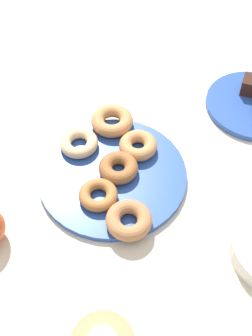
{
  "coord_description": "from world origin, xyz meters",
  "views": [
    {
      "loc": [
        0.46,
        0.22,
        0.69
      ],
      "look_at": [
        0.0,
        0.03,
        0.04
      ],
      "focal_mm": 44.41,
      "sensor_mm": 36.0,
      "label": 1
    }
  ],
  "objects_px": {
    "donut_1": "(129,220)",
    "donut_4": "(112,121)",
    "donut_5": "(138,145)",
    "donut_0": "(79,143)",
    "donut_2": "(100,196)",
    "donut_plate": "(112,175)",
    "donut_3": "(118,168)"
  },
  "relations": [
    {
      "from": "donut_1",
      "to": "donut_4",
      "type": "relative_size",
      "value": 0.93
    },
    {
      "from": "donut_0",
      "to": "donut_4",
      "type": "relative_size",
      "value": 0.88
    },
    {
      "from": "donut_1",
      "to": "donut_5",
      "type": "height_order",
      "value": "same"
    },
    {
      "from": "donut_0",
      "to": "donut_5",
      "type": "bearing_deg",
      "value": 108.42
    },
    {
      "from": "donut_2",
      "to": "donut_3",
      "type": "relative_size",
      "value": 0.95
    },
    {
      "from": "donut_2",
      "to": "donut_3",
      "type": "xyz_separation_m",
      "value": [
        -0.07,
        0.01,
        0.0
      ]
    },
    {
      "from": "donut_0",
      "to": "donut_2",
      "type": "distance_m",
      "value": 0.14
    },
    {
      "from": "donut_4",
      "to": "donut_5",
      "type": "height_order",
      "value": "donut_4"
    },
    {
      "from": "donut_plate",
      "to": "donut_0",
      "type": "bearing_deg",
      "value": -111.83
    },
    {
      "from": "donut_0",
      "to": "donut_5",
      "type": "relative_size",
      "value": 1.02
    },
    {
      "from": "donut_plate",
      "to": "donut_4",
      "type": "bearing_deg",
      "value": -156.44
    },
    {
      "from": "donut_0",
      "to": "donut_5",
      "type": "height_order",
      "value": "donut_5"
    },
    {
      "from": "donut_3",
      "to": "donut_plate",
      "type": "bearing_deg",
      "value": -59.44
    },
    {
      "from": "donut_0",
      "to": "donut_1",
      "type": "distance_m",
      "value": 0.22
    },
    {
      "from": "donut_5",
      "to": "donut_2",
      "type": "bearing_deg",
      "value": -8.57
    },
    {
      "from": "donut_2",
      "to": "donut_plate",
      "type": "bearing_deg",
      "value": -176.61
    },
    {
      "from": "donut_3",
      "to": "donut_4",
      "type": "xyz_separation_m",
      "value": [
        -0.12,
        -0.06,
        0.0
      ]
    },
    {
      "from": "donut_plate",
      "to": "donut_5",
      "type": "relative_size",
      "value": 3.78
    },
    {
      "from": "donut_4",
      "to": "donut_0",
      "type": "bearing_deg",
      "value": -25.45
    },
    {
      "from": "donut_3",
      "to": "donut_5",
      "type": "relative_size",
      "value": 1.0
    },
    {
      "from": "donut_1",
      "to": "donut_2",
      "type": "relative_size",
      "value": 1.14
    },
    {
      "from": "donut_0",
      "to": "donut_2",
      "type": "xyz_separation_m",
      "value": [
        0.1,
        0.1,
        -0.0
      ]
    },
    {
      "from": "donut_plate",
      "to": "donut_1",
      "type": "bearing_deg",
      "value": 37.67
    },
    {
      "from": "donut_plate",
      "to": "donut_5",
      "type": "xyz_separation_m",
      "value": [
        -0.08,
        0.03,
        0.02
      ]
    },
    {
      "from": "donut_1",
      "to": "donut_2",
      "type": "height_order",
      "value": "donut_1"
    },
    {
      "from": "donut_1",
      "to": "donut_3",
      "type": "relative_size",
      "value": 1.08
    },
    {
      "from": "donut_plate",
      "to": "donut_3",
      "type": "distance_m",
      "value": 0.02
    },
    {
      "from": "donut_0",
      "to": "donut_4",
      "type": "xyz_separation_m",
      "value": [
        -0.08,
        0.04,
        0.0
      ]
    },
    {
      "from": "donut_plate",
      "to": "donut_0",
      "type": "xyz_separation_m",
      "value": [
        -0.04,
        -0.09,
        0.02
      ]
    },
    {
      "from": "donut_plate",
      "to": "donut_5",
      "type": "height_order",
      "value": "donut_5"
    },
    {
      "from": "donut_5",
      "to": "donut_3",
      "type": "bearing_deg",
      "value": -11.88
    },
    {
      "from": "donut_4",
      "to": "donut_5",
      "type": "relative_size",
      "value": 1.15
    }
  ]
}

